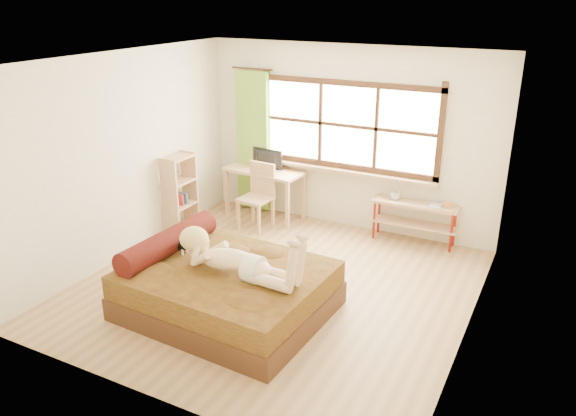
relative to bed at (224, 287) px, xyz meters
The scene contains 18 objects.
floor 0.82m from the bed, 69.92° to the left, with size 4.50×4.50×0.00m, color #9E754C.
ceiling 2.53m from the bed, 69.92° to the left, with size 4.50×4.50×0.00m, color white.
wall_back 3.17m from the bed, 84.92° to the left, with size 4.50×4.50×0.00m, color silver.
wall_front 1.88m from the bed, 80.17° to the right, with size 4.50×4.50×0.00m, color silver.
wall_left 2.36m from the bed, 159.99° to the left, with size 4.50×4.50×0.00m, color silver.
wall_right 2.82m from the bed, 16.05° to the left, with size 4.50×4.50×0.00m, color silver.
window 3.20m from the bed, 84.87° to the left, with size 2.80×0.16×1.46m.
curtain 3.25m from the bed, 114.25° to the left, with size 0.55×0.10×2.20m, color #5E9227.
bed is the anchor object (origin of this frame).
woman 0.60m from the bed, 14.60° to the right, with size 1.49×0.43×0.64m, color beige, non-canonical shape.
kitten 0.77m from the bed, behind, with size 0.32×0.13×0.26m, color black, non-canonical shape.
desk 2.88m from the bed, 110.34° to the left, with size 1.30×0.68×0.78m.
monitor 2.97m from the bed, 109.99° to the left, with size 0.53×0.07×0.31m, color black.
chair 2.49m from the bed, 110.90° to the left, with size 0.47×0.47×0.98m.
pipe_shelf 3.13m from the bed, 63.43° to the left, with size 1.21×0.34×0.68m.
cup 3.02m from the bed, 68.77° to the left, with size 0.14×0.14×0.11m, color gray.
book 3.23m from the bed, 60.43° to the left, with size 0.16×0.22×0.02m, color gray.
bookshelf 2.45m from the bed, 138.39° to the left, with size 0.29×0.51×1.17m.
Camera 1 is at (2.91, -5.30, 3.39)m, focal length 35.00 mm.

